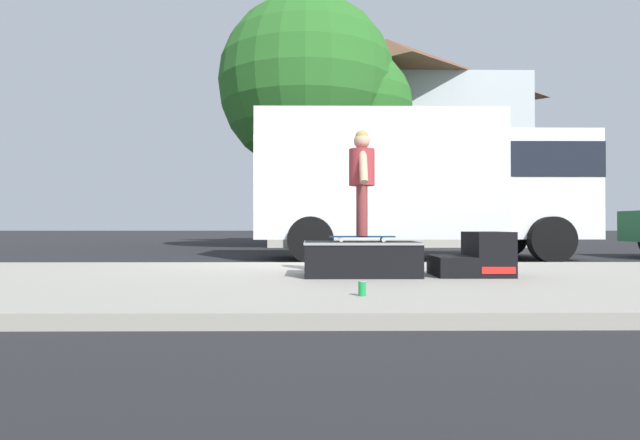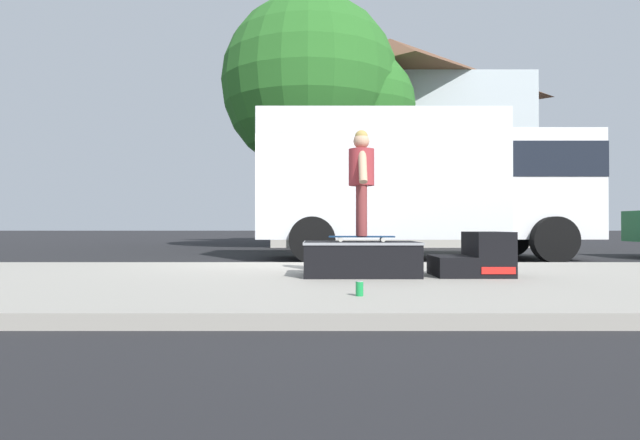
% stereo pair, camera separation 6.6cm
% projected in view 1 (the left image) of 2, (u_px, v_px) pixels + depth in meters
% --- Properties ---
extents(ground_plane, '(140.00, 140.00, 0.00)m').
position_uv_depth(ground_plane, '(278.00, 267.00, 9.05)').
color(ground_plane, black).
extents(sidewalk_slab, '(50.00, 5.00, 0.12)m').
position_uv_depth(sidewalk_slab, '(259.00, 282.00, 6.05)').
color(sidewalk_slab, gray).
rests_on(sidewalk_slab, ground).
extents(skate_box, '(1.36, 0.83, 0.41)m').
position_uv_depth(skate_box, '(361.00, 258.00, 6.23)').
color(skate_box, black).
rests_on(skate_box, sidewalk_slab).
extents(kicker_ramp, '(0.87, 0.75, 0.53)m').
position_uv_depth(kicker_ramp, '(476.00, 257.00, 6.24)').
color(kicker_ramp, black).
rests_on(kicker_ramp, sidewalk_slab).
extents(skateboard, '(0.78, 0.22, 0.07)m').
position_uv_depth(skateboard, '(362.00, 237.00, 6.23)').
color(skateboard, navy).
rests_on(skateboard, skate_box).
extents(skater_kid, '(0.31, 0.65, 1.27)m').
position_uv_depth(skater_kid, '(362.00, 174.00, 6.24)').
color(skater_kid, brown).
rests_on(skater_kid, skateboard).
extents(soda_can, '(0.07, 0.07, 0.13)m').
position_uv_depth(soda_can, '(362.00, 289.00, 4.44)').
color(soda_can, '#198C3F').
rests_on(soda_can, sidewalk_slab).
extents(box_truck, '(6.91, 2.63, 3.05)m').
position_uv_depth(box_truck, '(420.00, 181.00, 11.29)').
color(box_truck, silver).
rests_on(box_truck, ground).
extents(street_tree_main, '(6.02, 5.47, 7.86)m').
position_uv_depth(street_tree_main, '(317.00, 90.00, 16.29)').
color(street_tree_main, brown).
rests_on(street_tree_main, ground).
extents(house_behind, '(9.54, 8.23, 8.40)m').
position_uv_depth(house_behind, '(387.00, 140.00, 21.26)').
color(house_behind, silver).
rests_on(house_behind, ground).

